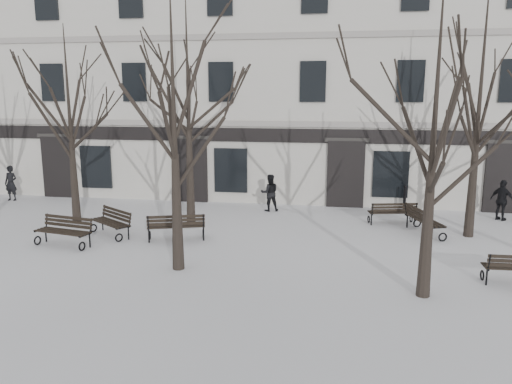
% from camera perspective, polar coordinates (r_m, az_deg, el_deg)
% --- Properties ---
extents(ground, '(100.00, 100.00, 0.00)m').
position_cam_1_polar(ground, '(14.99, -3.25, -7.94)').
color(ground, white).
rests_on(ground, ground).
extents(building, '(40.40, 10.20, 11.40)m').
position_cam_1_polar(building, '(26.96, 2.74, 12.49)').
color(building, beige).
rests_on(building, ground).
extents(tree_1, '(5.48, 5.48, 7.84)m').
position_cam_1_polar(tree_1, '(13.70, -9.45, 11.00)').
color(tree_1, black).
rests_on(tree_1, ground).
extents(tree_2, '(5.17, 5.17, 7.39)m').
position_cam_1_polar(tree_2, '(12.30, 19.85, 9.19)').
color(tree_2, black).
rests_on(tree_2, ground).
extents(tree_4, '(5.18, 5.18, 7.39)m').
position_cam_1_polar(tree_4, '(20.05, -20.64, 9.68)').
color(tree_4, black).
rests_on(tree_4, ground).
extents(tree_5, '(5.89, 5.89, 8.42)m').
position_cam_1_polar(tree_5, '(18.71, -7.82, 12.19)').
color(tree_5, black).
rests_on(tree_5, ground).
extents(tree_6, '(6.10, 6.10, 8.72)m').
position_cam_1_polar(tree_6, '(18.38, 24.39, 11.92)').
color(tree_6, black).
rests_on(tree_6, ground).
extents(bench_0, '(1.99, 1.05, 0.96)m').
position_cam_1_polar(bench_0, '(17.49, -21.08, -4.10)').
color(bench_0, black).
rests_on(bench_0, ground).
extents(bench_1, '(2.02, 1.22, 0.97)m').
position_cam_1_polar(bench_1, '(17.07, -9.10, -3.82)').
color(bench_1, black).
rests_on(bench_1, ground).
extents(bench_3, '(1.87, 1.58, 0.93)m').
position_cam_1_polar(bench_3, '(18.22, -16.18, -3.24)').
color(bench_3, black).
rests_on(bench_3, ground).
extents(bench_4, '(1.84, 1.00, 0.88)m').
position_cam_1_polar(bench_4, '(19.68, 15.32, -2.21)').
color(bench_4, black).
rests_on(bench_4, ground).
extents(bench_5, '(1.27, 2.07, 0.99)m').
position_cam_1_polar(bench_5, '(18.57, 18.53, -3.00)').
color(bench_5, black).
rests_on(bench_5, ground).
extents(bollard_a, '(0.15, 0.15, 1.14)m').
position_cam_1_polar(bollard_a, '(21.75, -9.11, -0.33)').
color(bollard_a, black).
rests_on(bollard_a, ground).
extents(bollard_b, '(0.15, 0.15, 1.14)m').
position_cam_1_polar(bollard_b, '(21.81, 16.63, -0.63)').
color(bollard_b, black).
rests_on(bollard_b, ground).
extents(pedestrian_a, '(0.60, 0.40, 1.63)m').
position_cam_1_polar(pedestrian_a, '(25.92, -26.06, -0.86)').
color(pedestrian_a, black).
rests_on(pedestrian_a, ground).
extents(pedestrian_b, '(0.90, 0.78, 1.57)m').
position_cam_1_polar(pedestrian_b, '(21.24, 1.56, -2.16)').
color(pedestrian_b, black).
rests_on(pedestrian_b, ground).
extents(pedestrian_c, '(0.95, 0.94, 1.61)m').
position_cam_1_polar(pedestrian_c, '(21.90, 26.13, -2.91)').
color(pedestrian_c, black).
rests_on(pedestrian_c, ground).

